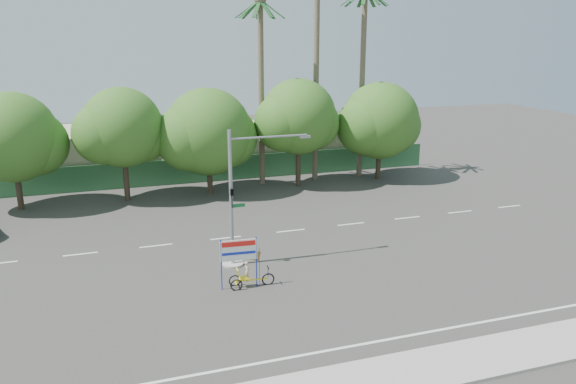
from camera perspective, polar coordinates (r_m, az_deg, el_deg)
name	(u,v)px	position (r m, az deg, el deg)	size (l,w,h in m)	color
ground	(305,290)	(26.43, 1.75, -9.90)	(120.00, 120.00, 0.00)	#33302D
sidewalk_near	(381,379)	(20.44, 9.38, -18.20)	(50.00, 2.40, 0.12)	gray
fence	(214,169)	(45.85, -7.53, 2.31)	(38.00, 0.08, 2.00)	#336B3D
building_left	(83,154)	(49.32, -20.10, 3.61)	(12.00, 8.00, 4.00)	#B6AC91
building_right	(290,144)	(51.95, 0.18, 4.89)	(14.00, 8.00, 3.60)	#B6AC91
tree_far_left	(12,140)	(41.33, -26.27, 4.73)	(7.14, 6.00, 7.96)	#473828
tree_left	(122,130)	(40.90, -16.55, 6.01)	(6.66, 5.60, 8.07)	#473828
tree_center	(207,134)	(41.61, -8.19, 5.82)	(7.62, 6.40, 7.85)	#473828
tree_right	(298,120)	(43.27, 1.00, 7.37)	(6.90, 5.80, 8.36)	#473828
tree_far_right	(379,123)	(46.14, 9.28, 6.93)	(7.38, 6.20, 7.94)	#473828
palm_tall	(317,49)	(44.97, 2.91, 14.35)	(3.73, 3.79, 17.45)	#70604C
palm_mid	(363,62)	(46.60, 7.60, 12.96)	(3.73, 3.79, 15.45)	#70604C
palm_short	(261,71)	(43.60, -2.76, 12.20)	(3.73, 3.79, 14.45)	#70604C
traffic_signal	(237,210)	(28.35, -5.16, -1.84)	(4.72, 1.10, 7.00)	gray
trike_billboard	(244,267)	(26.36, -4.47, -7.63)	(2.54, 0.64, 2.50)	black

